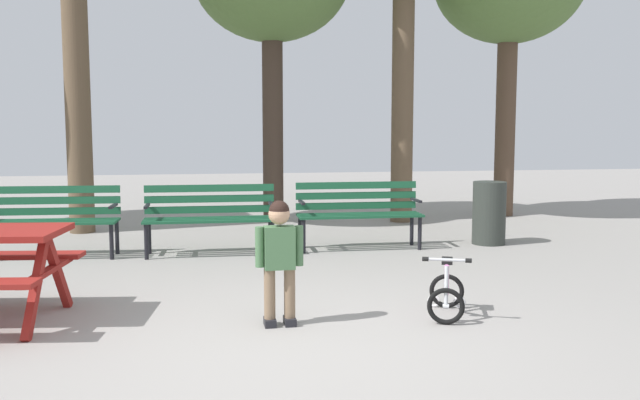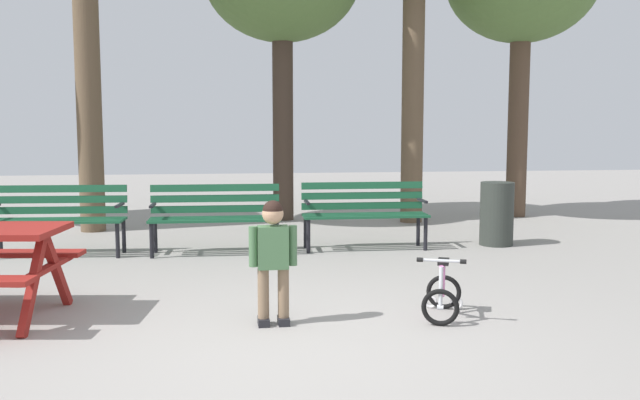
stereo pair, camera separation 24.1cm
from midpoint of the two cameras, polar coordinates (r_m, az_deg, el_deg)
name	(u,v)px [view 2 (the right image)]	position (r m, az deg, el deg)	size (l,w,h in m)	color
ground	(277,349)	(5.01, -2.17, -12.30)	(36.00, 36.00, 0.00)	gray
park_bench_far_left	(59,214)	(8.94, -20.14, -1.09)	(1.62, 0.55, 0.85)	#195133
park_bench_left	(215,213)	(8.59, -7.89, -1.04)	(1.61, 0.49, 0.85)	#195133
park_bench_right	(364,209)	(8.88, 4.45, -0.77)	(1.61, 0.48, 0.85)	#195133
child_standing	(273,253)	(5.45, -2.65, -4.40)	(0.38, 0.17, 1.00)	#7F664C
kids_bicycle	(442,293)	(5.86, 11.28, -7.61)	(0.52, 0.63, 0.54)	black
trash_bin	(497,214)	(9.44, 15.17, -1.11)	(0.44, 0.44, 0.84)	#2D332D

